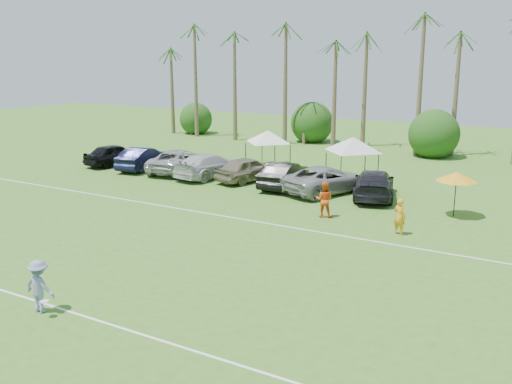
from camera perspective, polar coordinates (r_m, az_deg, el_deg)
The scene contains 26 objects.
field_lines at distance 25.78m, azimuth -12.30°, elevation -5.29°, with size 80.00×12.10×0.01m.
palm_tree_0 at distance 61.52m, azimuth -8.98°, elevation 12.82°, with size 2.40×2.40×8.90m.
palm_tree_1 at distance 58.50m, azimuth -5.09°, elevation 13.74°, with size 2.40×2.40×9.90m.
palm_tree_2 at distance 55.78m, azimuth -0.77°, elevation 14.68°, with size 2.40×2.40×10.90m.
palm_tree_3 at distance 53.85m, azimuth 3.02°, elevation 15.61°, with size 2.40×2.40×11.90m.
palm_tree_4 at distance 52.11m, azimuth 6.99°, elevation 12.75°, with size 2.40×2.40×8.90m.
palm_tree_5 at distance 50.65m, azimuth 11.30°, elevation 13.56°, with size 2.40×2.40×9.90m.
palm_tree_6 at distance 49.48m, azimuth 15.86°, elevation 14.31°, with size 2.40×2.40×10.90m.
palm_tree_7 at distance 48.63m, azimuth 20.64°, elevation 14.99°, with size 2.40×2.40×11.90m.
bush_tree_0 at distance 60.83m, azimuth -5.96°, elevation 7.53°, with size 4.00×4.00×4.00m.
bush_tree_1 at distance 54.22m, azimuth 5.29°, elevation 6.80°, with size 4.00×4.00×4.00m.
bush_tree_2 at distance 50.39m, azimuth 17.80°, elevation 5.68°, with size 4.00×4.00×4.00m.
sideline_player_a at distance 27.39m, azimuth 14.17°, elevation -2.40°, with size 0.63×0.41×1.72m, color orange.
sideline_player_b at distance 29.57m, azimuth 6.83°, elevation -0.75°, with size 0.90×0.70×1.86m, color #EE541A.
canopy_tent_left at distance 42.60m, azimuth 1.23°, elevation 6.15°, with size 3.84×3.84×3.11m.
canopy_tent_right at distance 38.33m, azimuth 9.73°, elevation 5.43°, with size 4.14×4.14×3.36m.
market_umbrella at distance 30.93m, azimuth 19.43°, elevation 1.45°, with size 2.12×2.12×2.36m.
frisbee_player at distance 20.06m, azimuth -20.84°, elevation -8.80°, with size 1.20×0.73×1.78m.
parked_car_0 at distance 44.48m, azimuth -13.93°, elevation 3.66°, with size 1.92×4.77×1.63m, color black.
parked_car_1 at distance 42.45m, azimuth -11.23°, elevation 3.34°, with size 1.72×4.94×1.63m, color black.
parked_car_2 at distance 41.02m, azimuth -7.70°, elevation 3.12°, with size 2.70×5.85×1.63m, color #A5A5A5.
parked_car_3 at distance 39.06m, azimuth -4.65°, elevation 2.67°, with size 2.28×5.61×1.63m, color silver.
parked_car_4 at distance 37.72m, azimuth -0.82°, elevation 2.32°, with size 1.92×4.77×1.63m, color gray.
parked_car_5 at distance 36.04m, azimuth 2.83°, elevation 1.76°, with size 1.72×4.94×1.63m, color black.
parked_car_6 at distance 34.80m, azimuth 7.02°, elevation 1.24°, with size 2.70×5.85×1.63m, color #989898.
parked_car_7 at distance 34.12m, azimuth 11.71°, elevation 0.81°, with size 2.28×5.61×1.63m, color black.
Camera 1 is at (16.72, -9.81, 8.26)m, focal length 40.00 mm.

